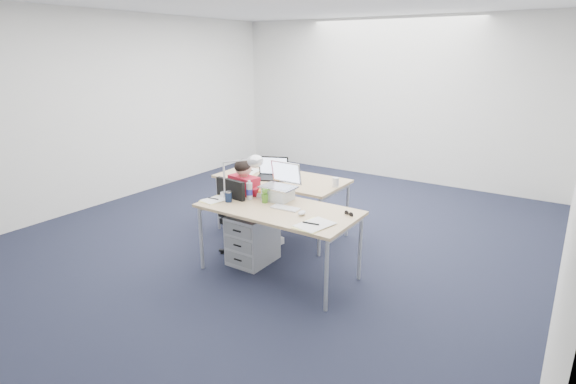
{
  "coord_description": "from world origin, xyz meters",
  "views": [
    {
      "loc": [
        2.95,
        -4.22,
        2.23
      ],
      "look_at": [
        0.54,
        -0.56,
        0.85
      ],
      "focal_mm": 28.0,
      "sensor_mm": 36.0,
      "label": 1
    }
  ],
  "objects_px": {
    "seated_person": "(253,205)",
    "computer_mouse": "(302,213)",
    "desk_near": "(278,212)",
    "cordless_phone": "(240,186)",
    "water_bottle": "(249,190)",
    "sunglasses": "(349,214)",
    "dark_laptop": "(272,168)",
    "silver_laptop": "(278,182)",
    "wireless_keyboard": "(285,208)",
    "bear_figurine": "(265,195)",
    "can_koozie": "(228,197)",
    "drawer_pedestal_near": "(253,238)",
    "desk_lamp": "(236,175)",
    "headphones": "(268,196)",
    "far_cup": "(336,182)",
    "office_chair": "(243,233)",
    "desk_far": "(281,181)",
    "book_stack": "(260,192)",
    "drawer_pedestal_far": "(245,203)"
  },
  "relations": [
    {
      "from": "desk_lamp",
      "to": "headphones",
      "type": "bearing_deg",
      "value": 28.61
    },
    {
      "from": "seated_person",
      "to": "silver_laptop",
      "type": "bearing_deg",
      "value": -2.76
    },
    {
      "from": "drawer_pedestal_near",
      "to": "cordless_phone",
      "type": "distance_m",
      "value": 0.6
    },
    {
      "from": "headphones",
      "to": "can_koozie",
      "type": "relative_size",
      "value": 1.89
    },
    {
      "from": "desk_near",
      "to": "cordless_phone",
      "type": "height_order",
      "value": "cordless_phone"
    },
    {
      "from": "computer_mouse",
      "to": "cordless_phone",
      "type": "xyz_separation_m",
      "value": [
        -0.97,
        0.26,
        0.05
      ]
    },
    {
      "from": "desk_near",
      "to": "dark_laptop",
      "type": "relative_size",
      "value": 4.28
    },
    {
      "from": "drawer_pedestal_near",
      "to": "desk_lamp",
      "type": "distance_m",
      "value": 0.74
    },
    {
      "from": "office_chair",
      "to": "drawer_pedestal_near",
      "type": "bearing_deg",
      "value": -14.13
    },
    {
      "from": "desk_far",
      "to": "can_koozie",
      "type": "xyz_separation_m",
      "value": [
        0.07,
        -1.08,
        0.1
      ]
    },
    {
      "from": "office_chair",
      "to": "wireless_keyboard",
      "type": "distance_m",
      "value": 0.82
    },
    {
      "from": "drawer_pedestal_near",
      "to": "bear_figurine",
      "type": "relative_size",
      "value": 3.52
    },
    {
      "from": "wireless_keyboard",
      "to": "water_bottle",
      "type": "xyz_separation_m",
      "value": [
        -0.48,
        0.04,
        0.1
      ]
    },
    {
      "from": "drawer_pedestal_far",
      "to": "desk_near",
      "type": "bearing_deg",
      "value": -38.65
    },
    {
      "from": "book_stack",
      "to": "can_koozie",
      "type": "bearing_deg",
      "value": -115.03
    },
    {
      "from": "water_bottle",
      "to": "far_cup",
      "type": "height_order",
      "value": "water_bottle"
    },
    {
      "from": "headphones",
      "to": "cordless_phone",
      "type": "distance_m",
      "value": 0.38
    },
    {
      "from": "desk_lamp",
      "to": "seated_person",
      "type": "bearing_deg",
      "value": 79.55
    },
    {
      "from": "dark_laptop",
      "to": "far_cup",
      "type": "xyz_separation_m",
      "value": [
        0.81,
        0.13,
        -0.08
      ]
    },
    {
      "from": "seated_person",
      "to": "computer_mouse",
      "type": "relative_size",
      "value": 10.22
    },
    {
      "from": "office_chair",
      "to": "computer_mouse",
      "type": "height_order",
      "value": "office_chair"
    },
    {
      "from": "silver_laptop",
      "to": "book_stack",
      "type": "distance_m",
      "value": 0.28
    },
    {
      "from": "drawer_pedestal_far",
      "to": "dark_laptop",
      "type": "relative_size",
      "value": 1.47
    },
    {
      "from": "book_stack",
      "to": "wireless_keyboard",
      "type": "bearing_deg",
      "value": -23.2
    },
    {
      "from": "silver_laptop",
      "to": "wireless_keyboard",
      "type": "height_order",
      "value": "silver_laptop"
    },
    {
      "from": "water_bottle",
      "to": "book_stack",
      "type": "relative_size",
      "value": 1.22
    },
    {
      "from": "office_chair",
      "to": "desk_lamp",
      "type": "xyz_separation_m",
      "value": [
        0.08,
        -0.18,
        0.74
      ]
    },
    {
      "from": "can_koozie",
      "to": "dark_laptop",
      "type": "height_order",
      "value": "dark_laptop"
    },
    {
      "from": "book_stack",
      "to": "desk_lamp",
      "type": "xyz_separation_m",
      "value": [
        -0.13,
        -0.25,
        0.23
      ]
    },
    {
      "from": "computer_mouse",
      "to": "book_stack",
      "type": "height_order",
      "value": "book_stack"
    },
    {
      "from": "book_stack",
      "to": "dark_laptop",
      "type": "distance_m",
      "value": 0.7
    },
    {
      "from": "desk_lamp",
      "to": "desk_near",
      "type": "bearing_deg",
      "value": -16.1
    },
    {
      "from": "headphones",
      "to": "far_cup",
      "type": "xyz_separation_m",
      "value": [
        0.42,
        0.75,
        0.04
      ]
    },
    {
      "from": "office_chair",
      "to": "headphones",
      "type": "xyz_separation_m",
      "value": [
        0.3,
        0.07,
        0.48
      ]
    },
    {
      "from": "bear_figurine",
      "to": "can_koozie",
      "type": "bearing_deg",
      "value": -135.16
    },
    {
      "from": "seated_person",
      "to": "drawer_pedestal_near",
      "type": "bearing_deg",
      "value": -43.12
    },
    {
      "from": "book_stack",
      "to": "sunglasses",
      "type": "relative_size",
      "value": 1.48
    },
    {
      "from": "bear_figurine",
      "to": "cordless_phone",
      "type": "xyz_separation_m",
      "value": [
        -0.46,
        0.16,
        -0.01
      ]
    },
    {
      "from": "far_cup",
      "to": "silver_laptop",
      "type": "bearing_deg",
      "value": -110.34
    },
    {
      "from": "cordless_phone",
      "to": "far_cup",
      "type": "bearing_deg",
      "value": 50.24
    },
    {
      "from": "silver_laptop",
      "to": "seated_person",
      "type": "bearing_deg",
      "value": 167.17
    },
    {
      "from": "desk_near",
      "to": "silver_laptop",
      "type": "relative_size",
      "value": 4.2
    },
    {
      "from": "can_koozie",
      "to": "water_bottle",
      "type": "xyz_separation_m",
      "value": [
        0.13,
        0.19,
        0.05
      ]
    },
    {
      "from": "computer_mouse",
      "to": "cordless_phone",
      "type": "distance_m",
      "value": 1.0
    },
    {
      "from": "desk_far",
      "to": "dark_laptop",
      "type": "height_order",
      "value": "dark_laptop"
    },
    {
      "from": "drawer_pedestal_near",
      "to": "silver_laptop",
      "type": "bearing_deg",
      "value": 25.94
    },
    {
      "from": "water_bottle",
      "to": "sunglasses",
      "type": "height_order",
      "value": "water_bottle"
    },
    {
      "from": "can_koozie",
      "to": "far_cup",
      "type": "bearing_deg",
      "value": 58.34
    },
    {
      "from": "computer_mouse",
      "to": "headphones",
      "type": "relative_size",
      "value": 0.5
    },
    {
      "from": "desk_far",
      "to": "computer_mouse",
      "type": "xyz_separation_m",
      "value": [
        0.91,
        -0.99,
        0.07
      ]
    }
  ]
}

